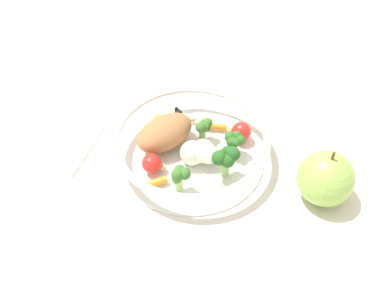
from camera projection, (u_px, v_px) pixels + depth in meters
ground_plane at (195, 158)px, 0.64m from camera, size 2.40×2.40×0.00m
food_container at (190, 143)px, 0.62m from camera, size 0.23×0.23×0.06m
loose_apple at (325, 178)px, 0.56m from camera, size 0.08×0.08×0.09m
folded_napkin at (49, 140)px, 0.66m from camera, size 0.12×0.14×0.01m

